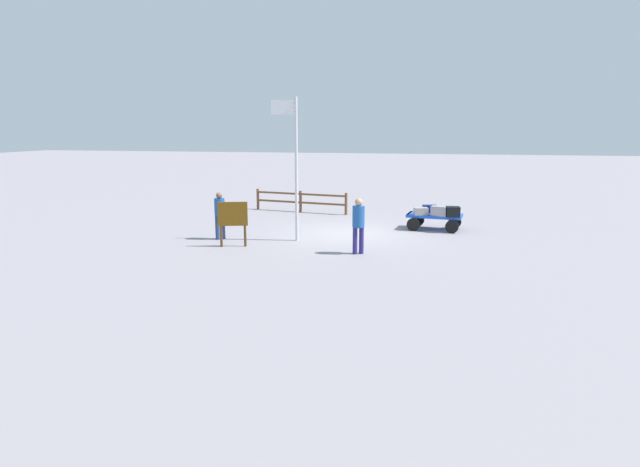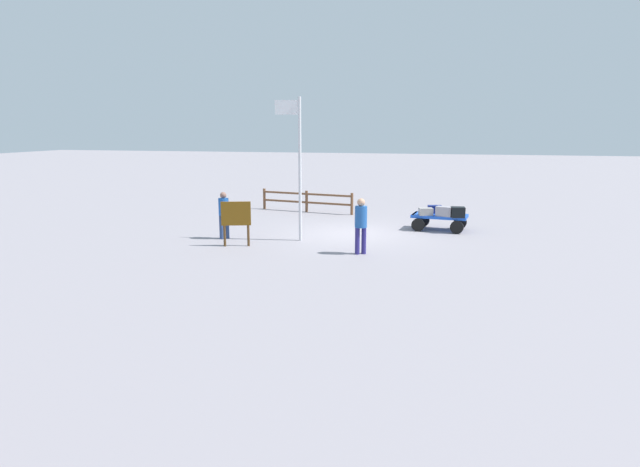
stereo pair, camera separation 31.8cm
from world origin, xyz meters
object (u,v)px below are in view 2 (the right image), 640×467
Objects in this scene: suitcase_navy at (435,209)px; suitcase_tan at (444,211)px; suitcase_grey at (458,212)px; flagpole at (298,159)px; worker_lead at (361,221)px; signboard at (236,217)px; luggage_cart at (439,219)px; suitcase_olive at (426,212)px; worker_trailing at (224,212)px.

suitcase_navy is 0.72m from suitcase_tan.
suitcase_grey is 6.05m from flagpole.
worker_lead is 3.98m from signboard.
flagpole reaches higher than suitcase_tan.
luggage_cart is at bearing -146.25° from flagpole.
flagpole reaches higher than suitcase_navy.
suitcase_tan reaches higher than suitcase_olive.
suitcase_olive is 0.89× the size of suitcase_tan.
luggage_cart is at bearing -115.57° from worker_lead.
luggage_cart is at bearing -63.50° from suitcase_tan.
suitcase_grey is at bearing 168.04° from suitcase_tan.
suitcase_grey is 7.81m from signboard.
suitcase_tan is at bearing -150.49° from flagpole.
suitcase_olive is at bearing -111.72° from worker_lead.
worker_trailing is (6.50, 3.06, 0.22)m from suitcase_olive.
luggage_cart is 3.73× the size of suitcase_olive.
suitcase_grey is (-1.12, 0.18, 0.05)m from suitcase_olive.
suitcase_olive is 0.65m from suitcase_tan.
worker_lead is 1.17× the size of signboard.
suitcase_tan is at bearing 119.22° from suitcase_navy.
luggage_cart is 7.74m from worker_trailing.
worker_lead reaches higher than suitcase_tan.
worker_trailing is at bearing 25.21° from suitcase_olive.
suitcase_grey is 0.11× the size of flagpole.
worker_trailing reaches higher than suitcase_tan.
suitcase_grey is at bearing 138.53° from suitcase_navy.
luggage_cart is 1.46× the size of signboard.
flagpole is (4.67, 2.64, 1.94)m from suitcase_tan.
flagpole is (4.49, 3.00, 2.26)m from luggage_cart.
suitcase_navy is 0.34× the size of worker_trailing.
suitcase_olive is at bearing 61.43° from suitcase_navy.
suitcase_navy is at bearing -41.47° from suitcase_grey.
suitcase_olive is 4.54m from worker_lead.
flagpole reaches higher than suitcase_grey.
worker_trailing is 3.07m from flagpole.
signboard reaches higher than suitcase_navy.
signboard reaches higher than suitcase_olive.
worker_trailing reaches higher than luggage_cart.
worker_lead is 1.05× the size of worker_trailing.
flagpole is 2.75m from signboard.
luggage_cart is at bearing -154.42° from worker_trailing.
signboard reaches higher than luggage_cart.
suitcase_navy is 1.05× the size of suitcase_grey.
flagpole is (4.32, 3.27, 1.97)m from suitcase_navy.
flagpole is 3.28× the size of signboard.
suitcase_tan is at bearing -119.38° from worker_lead.
flagpole is at bearing -172.23° from worker_trailing.
luggage_cart is at bearing -149.53° from suitcase_olive.
worker_lead is (2.33, 4.13, 0.24)m from suitcase_tan.
signboard is (-0.84, 0.99, 0.00)m from worker_trailing.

